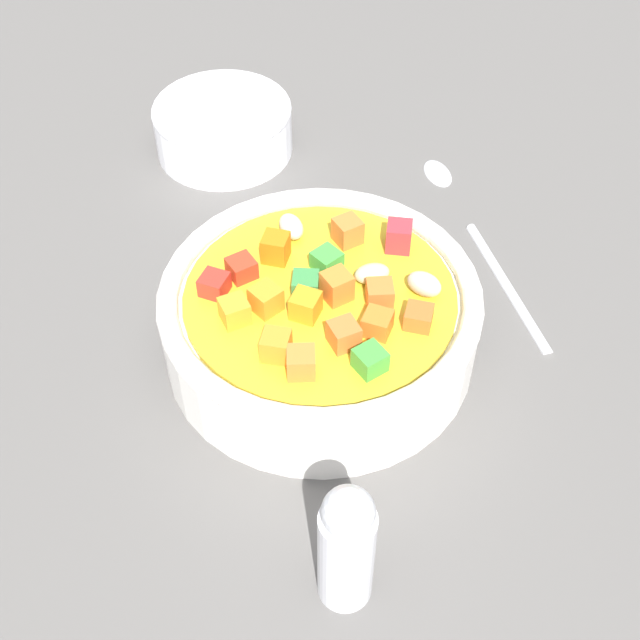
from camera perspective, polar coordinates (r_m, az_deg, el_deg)
name	(u,v)px	position (r cm, az deg, el deg)	size (l,w,h in cm)	color
ground_plane	(320,359)	(57.81, 0.00, -2.65)	(140.00, 140.00, 2.00)	#565451
soup_bowl_main	(320,317)	(54.59, 0.01, 0.22)	(20.83, 20.83, 7.27)	white
spoon	(472,225)	(66.58, 10.37, 6.37)	(20.92, 11.04, 0.88)	silver
side_bowl_small	(223,127)	(73.05, -6.62, 12.97)	(11.70, 11.70, 4.55)	white
pepper_shaker	(347,546)	(43.51, 1.83, -15.21)	(2.96, 2.96, 9.44)	silver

